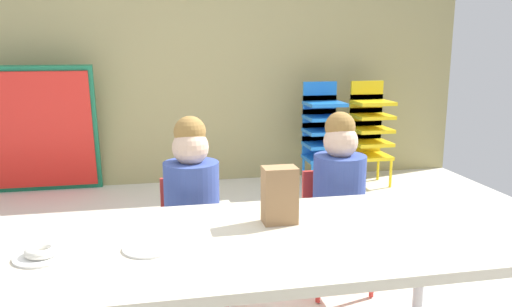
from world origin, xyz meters
TOP-DOWN VIEW (x-y plane):
  - ground_plane at (-0.00, -0.01)m, footprint 5.23×4.67m
  - back_wall at (0.00, 2.33)m, footprint 5.23×0.10m
  - craft_table at (0.03, -0.65)m, footprint 1.95×0.83m
  - seated_child_near_camera at (-0.12, -0.01)m, footprint 0.32×0.31m
  - seated_child_middle_seat at (0.62, -0.01)m, footprint 0.32×0.31m
  - kid_chair_blue_stack at (1.18, 1.89)m, footprint 0.32×0.30m
  - kid_chair_yellow_stack at (1.62, 1.89)m, footprint 0.32×0.30m
  - folded_activity_table at (-1.19, 2.13)m, footprint 0.90×0.29m
  - paper_bag_brown at (0.18, -0.52)m, footprint 0.13×0.09m
  - paper_plate_near_edge at (-0.65, -0.69)m, footprint 0.18×0.18m
  - paper_plate_center_table at (-0.31, -0.69)m, footprint 0.18×0.18m
  - donut_powdered_on_plate at (-0.65, -0.69)m, footprint 0.11×0.11m

SIDE VIEW (x-z plane):
  - ground_plane at x=0.00m, z-range -0.02..0.00m
  - kid_chair_blue_stack at x=1.18m, z-range 0.06..0.98m
  - kid_chair_yellow_stack at x=1.62m, z-range 0.06..0.98m
  - craft_table at x=0.03m, z-range 0.24..0.82m
  - folded_activity_table at x=-1.19m, z-range -0.01..1.08m
  - seated_child_near_camera at x=-0.12m, z-range 0.10..1.01m
  - seated_child_middle_seat at x=0.62m, z-range 0.10..1.01m
  - paper_plate_near_edge at x=-0.65m, z-range 0.57..0.58m
  - paper_plate_center_table at x=-0.31m, z-range 0.57..0.58m
  - donut_powdered_on_plate at x=-0.65m, z-range 0.58..0.61m
  - paper_bag_brown at x=0.18m, z-range 0.57..0.79m
  - back_wall at x=0.00m, z-range 0.00..2.69m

